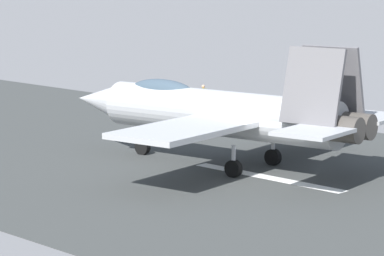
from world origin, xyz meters
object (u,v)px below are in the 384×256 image
Objects in this scene: crew_person at (203,98)px; marker_cone_mid at (285,119)px; fighter_jet at (219,112)px; marker_cone_far at (124,96)px.

crew_person is 6.71m from marker_cone_mid.
marker_cone_far is at bearing -30.67° from fighter_jet.
fighter_jet is 22.94m from marker_cone_far.
marker_cone_far is at bearing 1.02° from crew_person.
marker_cone_mid and marker_cone_far have the same top height.
fighter_jet is 30.08× the size of marker_cone_far.
crew_person is (12.33, -11.77, -1.67)m from fighter_jet.
marker_cone_mid is at bearing 178.89° from crew_person.
fighter_jet is at bearing 115.85° from marker_cone_mid.
crew_person is 7.33m from marker_cone_far.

